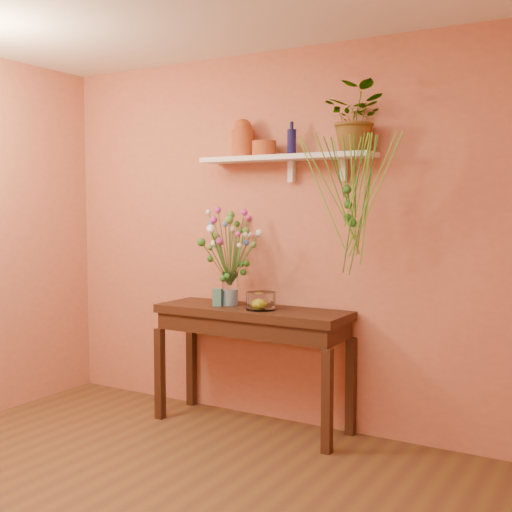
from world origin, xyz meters
name	(u,v)px	position (x,y,z in m)	size (l,w,h in m)	color
room	(86,256)	(0.00, 0.00, 1.35)	(4.04, 4.04, 2.70)	brown
sideboard	(252,325)	(-0.15, 1.75, 0.74)	(1.42, 0.46, 0.86)	#341F10
wall_shelf	(287,158)	(0.06, 1.87, 1.92)	(1.30, 0.24, 0.19)	white
terracotta_jug	(243,139)	(-0.31, 1.89, 2.07)	(0.18, 0.18, 0.28)	#B14B2B
terracotta_pot	(264,148)	(-0.11, 1.85, 1.99)	(0.17, 0.17, 0.10)	#B14B2B
blue_bottle	(292,142)	(0.09, 1.89, 2.03)	(0.08, 0.08, 0.23)	#131445
spider_plant	(357,118)	(0.59, 1.85, 2.16)	(0.39, 0.34, 0.44)	#2A6B1E
plant_fronds	(352,197)	(0.62, 1.70, 1.64)	(0.75, 0.45, 0.88)	#2A6B1E
glass_vase	(230,291)	(-0.35, 1.77, 0.97)	(0.12, 0.12, 0.25)	white
bouquet	(228,240)	(-0.36, 1.76, 1.34)	(0.51, 0.56, 0.57)	#386B28
glass_bowl	(261,301)	(-0.06, 1.71, 0.92)	(0.21, 0.21, 0.12)	white
lemon	(260,303)	(-0.07, 1.72, 0.90)	(0.07, 0.07, 0.07)	yellow
carton	(217,297)	(-0.41, 1.70, 0.92)	(0.06, 0.05, 0.13)	#326C80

